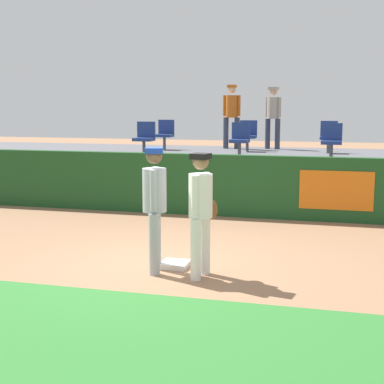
{
  "coord_description": "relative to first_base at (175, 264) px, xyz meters",
  "views": [
    {
      "loc": [
        2.49,
        -7.83,
        2.43
      ],
      "look_at": [
        0.15,
        1.03,
        1.0
      ],
      "focal_mm": 52.35,
      "sensor_mm": 36.0,
      "label": 1
    }
  ],
  "objects": [
    {
      "name": "first_base",
      "position": [
        0.0,
        0.0,
        0.0
      ],
      "size": [
        0.4,
        0.4,
        0.08
      ],
      "primitive_type": "cube",
      "color": "white",
      "rests_on": "ground_plane"
    },
    {
      "name": "player_fielder_home",
      "position": [
        0.49,
        -0.37,
        0.98
      ],
      "size": [
        0.41,
        0.54,
        1.77
      ],
      "rotation": [
        0.0,
        0.0,
        -1.76
      ],
      "color": "white",
      "rests_on": "ground_plane"
    },
    {
      "name": "field_wall",
      "position": [
        -0.13,
        4.08,
        0.64
      ],
      "size": [
        18.0,
        0.26,
        1.36
      ],
      "color": "#19471E",
      "rests_on": "ground_plane"
    },
    {
      "name": "player_runner_visitor",
      "position": [
        -0.22,
        -0.29,
        1.02
      ],
      "size": [
        0.42,
        0.5,
        1.83
      ],
      "rotation": [
        0.0,
        0.0,
        -1.33
      ],
      "color": "#9EA3AD",
      "rests_on": "ground_plane"
    },
    {
      "name": "seat_back_center",
      "position": [
        -0.1,
        7.32,
        1.6
      ],
      "size": [
        0.47,
        0.44,
        0.84
      ],
      "color": "#4C4C51",
      "rests_on": "bleacher_platform"
    },
    {
      "name": "grass_foreground_strip",
      "position": [
        -0.15,
        -2.67,
        -0.04
      ],
      "size": [
        18.0,
        2.8,
        0.01
      ],
      "primitive_type": "cube",
      "color": "#2D722D",
      "rests_on": "ground_plane"
    },
    {
      "name": "ground_plane",
      "position": [
        -0.15,
        -0.03,
        -0.04
      ],
      "size": [
        60.0,
        60.0,
        0.0
      ],
      "primitive_type": "plane",
      "color": "#936B4C"
    },
    {
      "name": "seat_front_left",
      "position": [
        -2.43,
        5.52,
        1.6
      ],
      "size": [
        0.47,
        0.44,
        0.84
      ],
      "color": "#4C4C51",
      "rests_on": "bleacher_platform"
    },
    {
      "name": "seat_front_center",
      "position": [
        0.0,
        5.52,
        1.6
      ],
      "size": [
        0.44,
        0.44,
        0.84
      ],
      "color": "#4C4C51",
      "rests_on": "bleacher_platform"
    },
    {
      "name": "seat_back_left",
      "position": [
        -2.46,
        7.32,
        1.6
      ],
      "size": [
        0.46,
        0.44,
        0.84
      ],
      "color": "#4C4C51",
      "rests_on": "bleacher_platform"
    },
    {
      "name": "seat_back_right",
      "position": [
        2.05,
        7.32,
        1.6
      ],
      "size": [
        0.44,
        0.44,
        0.84
      ],
      "color": "#4C4C51",
      "rests_on": "bleacher_platform"
    },
    {
      "name": "bleacher_platform",
      "position": [
        -0.15,
        6.65,
        0.54
      ],
      "size": [
        18.0,
        4.8,
        1.17
      ],
      "primitive_type": "cube",
      "color": "#59595E",
      "rests_on": "ground_plane"
    },
    {
      "name": "spectator_capped",
      "position": [
        0.46,
        8.34,
        2.15
      ],
      "size": [
        0.47,
        0.43,
        1.76
      ],
      "rotation": [
        0.0,
        0.0,
        2.79
      ],
      "color": "#33384C",
      "rests_on": "bleacher_platform"
    },
    {
      "name": "spectator_hooded",
      "position": [
        -0.71,
        8.17,
        2.19
      ],
      "size": [
        0.51,
        0.35,
        1.82
      ],
      "rotation": [
        0.0,
        0.0,
        3.16
      ],
      "color": "#33384C",
      "rests_on": "bleacher_platform"
    },
    {
      "name": "seat_front_right",
      "position": [
        2.15,
        5.52,
        1.6
      ],
      "size": [
        0.47,
        0.44,
        0.84
      ],
      "color": "#4C4C51",
      "rests_on": "bleacher_platform"
    }
  ]
}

